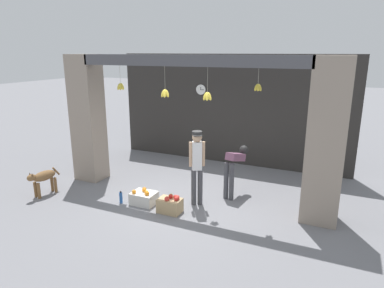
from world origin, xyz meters
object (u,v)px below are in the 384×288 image
(dog, at_px, (43,178))
(wall_clock, at_px, (201,90))
(shopkeeper, at_px, (197,162))
(fruit_crate_oranges, at_px, (144,198))
(worker_stooping, at_px, (234,165))
(fruit_crate_apples, at_px, (170,204))
(water_bottle, at_px, (121,198))

(dog, relative_size, wall_clock, 2.59)
(shopkeeper, xyz_separation_m, fruit_crate_oranges, (-1.08, -0.46, -0.84))
(shopkeeper, relative_size, worker_stooping, 1.49)
(dog, height_order, wall_clock, wall_clock)
(shopkeeper, distance_m, worker_stooping, 1.02)
(dog, distance_m, wall_clock, 5.00)
(worker_stooping, height_order, fruit_crate_apples, worker_stooping)
(dog, distance_m, worker_stooping, 4.46)
(dog, relative_size, fruit_crate_oranges, 1.55)
(shopkeeper, bearing_deg, worker_stooping, -156.19)
(water_bottle, height_order, wall_clock, wall_clock)
(fruit_crate_apples, height_order, wall_clock, wall_clock)
(dog, distance_m, fruit_crate_oranges, 2.47)
(dog, distance_m, shopkeeper, 3.66)
(fruit_crate_apples, bearing_deg, fruit_crate_oranges, 170.28)
(wall_clock, bearing_deg, fruit_crate_oranges, -87.50)
(water_bottle, bearing_deg, fruit_crate_oranges, 20.54)
(shopkeeper, height_order, fruit_crate_oranges, shopkeeper)
(dog, height_order, water_bottle, dog)
(fruit_crate_apples, xyz_separation_m, wall_clock, (-0.88, 3.68, 2.00))
(shopkeeper, relative_size, water_bottle, 6.02)
(worker_stooping, distance_m, fruit_crate_oranges, 2.18)
(worker_stooping, xyz_separation_m, fruit_crate_oranges, (-1.67, -1.26, -0.61))
(fruit_crate_apples, distance_m, wall_clock, 4.28)
(worker_stooping, distance_m, wall_clock, 3.26)
(shopkeeper, height_order, wall_clock, wall_clock)
(worker_stooping, distance_m, water_bottle, 2.67)
(fruit_crate_apples, bearing_deg, water_bottle, -177.25)
(shopkeeper, xyz_separation_m, wall_clock, (-1.24, 3.09, 1.19))
(shopkeeper, height_order, fruit_crate_apples, shopkeeper)
(fruit_crate_apples, relative_size, wall_clock, 1.51)
(water_bottle, bearing_deg, fruit_crate_apples, 2.75)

